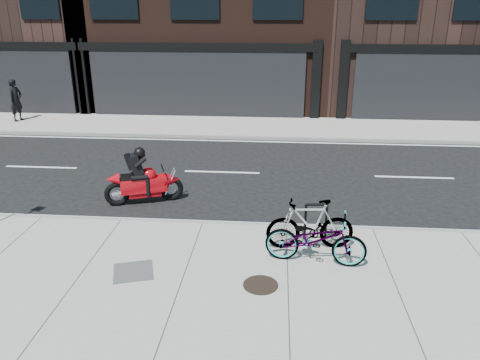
# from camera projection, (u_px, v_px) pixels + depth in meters

# --- Properties ---
(ground) EXTENTS (120.00, 120.00, 0.00)m
(ground) POSITION_uv_depth(u_px,v_px,m) (214.00, 196.00, 13.07)
(ground) COLOR black
(ground) RESTS_ON ground
(sidewalk_near) EXTENTS (60.00, 6.00, 0.13)m
(sidewalk_near) POSITION_uv_depth(u_px,v_px,m) (176.00, 299.00, 8.38)
(sidewalk_near) COLOR gray
(sidewalk_near) RESTS_ON ground
(sidewalk_far) EXTENTS (60.00, 3.50, 0.13)m
(sidewalk_far) POSITION_uv_depth(u_px,v_px,m) (237.00, 126.00, 20.28)
(sidewalk_far) COLOR gray
(sidewalk_far) RESTS_ON ground
(bike_rack) EXTENTS (0.51, 0.10, 0.86)m
(bike_rack) POSITION_uv_depth(u_px,v_px,m) (316.00, 218.00, 10.23)
(bike_rack) COLOR black
(bike_rack) RESTS_ON sidewalk_near
(bicycle_front) EXTENTS (2.09, 0.96, 1.06)m
(bicycle_front) POSITION_uv_depth(u_px,v_px,m) (316.00, 239.00, 9.28)
(bicycle_front) COLOR gray
(bicycle_front) RESTS_ON sidewalk_near
(bicycle_rear) EXTENTS (1.90, 0.70, 1.11)m
(bicycle_rear) POSITION_uv_depth(u_px,v_px,m) (310.00, 224.00, 9.83)
(bicycle_rear) COLOR gray
(bicycle_rear) RESTS_ON sidewalk_near
(motorcycle) EXTENTS (2.02, 0.96, 1.57)m
(motorcycle) POSITION_uv_depth(u_px,v_px,m) (147.00, 180.00, 12.45)
(motorcycle) COLOR black
(motorcycle) RESTS_ON ground
(pedestrian) EXTENTS (0.59, 0.76, 1.86)m
(pedestrian) POSITION_uv_depth(u_px,v_px,m) (16.00, 100.00, 20.72)
(pedestrian) COLOR black
(pedestrian) RESTS_ON sidewalk_far
(manhole_cover) EXTENTS (0.82, 0.82, 0.02)m
(manhole_cover) POSITION_uv_depth(u_px,v_px,m) (261.00, 285.00, 8.69)
(manhole_cover) COLOR black
(manhole_cover) RESTS_ON sidewalk_near
(utility_grate) EXTENTS (0.94, 0.94, 0.02)m
(utility_grate) POSITION_uv_depth(u_px,v_px,m) (133.00, 271.00, 9.12)
(utility_grate) COLOR #4E4E51
(utility_grate) RESTS_ON sidewalk_near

